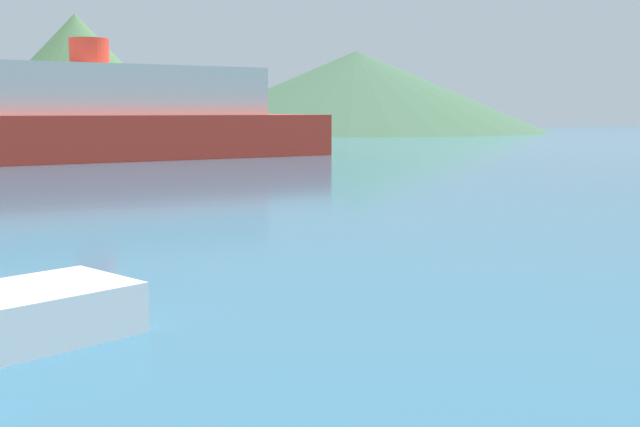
# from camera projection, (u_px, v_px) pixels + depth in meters

# --- Properties ---
(ferry_distant) EXTENTS (29.38, 15.64, 7.03)m
(ferry_distant) POSITION_uv_depth(u_px,v_px,m) (92.00, 118.00, 47.55)
(ferry_distant) COLOR red
(ferry_distant) RESTS_ON ground_plane
(hill_central) EXTENTS (27.17, 27.17, 14.42)m
(hill_central) POSITION_uv_depth(u_px,v_px,m) (77.00, 74.00, 97.36)
(hill_central) COLOR #476B42
(hill_central) RESTS_ON ground_plane
(hill_east) EXTENTS (50.72, 50.72, 10.78)m
(hill_east) POSITION_uv_depth(u_px,v_px,m) (356.00, 91.00, 108.48)
(hill_east) COLOR #38563D
(hill_east) RESTS_ON ground_plane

